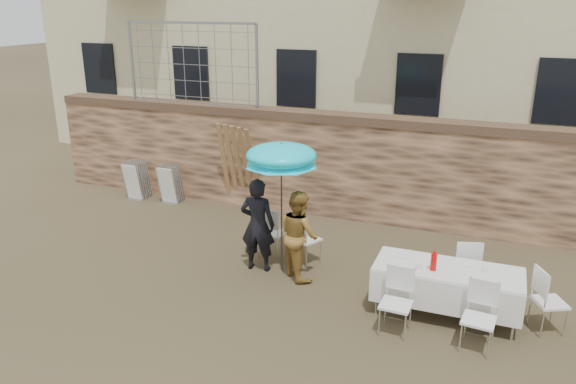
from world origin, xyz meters
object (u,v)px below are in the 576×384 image
(man_suit, at_px, (258,225))
(table_chair_side, at_px, (550,300))
(woman_dress, at_px, (299,235))
(chair_stack_right, at_px, (174,181))
(banquet_table, at_px, (448,271))
(table_chair_front_left, at_px, (396,303))
(couple_chair_right, at_px, (307,237))
(table_chair_front_right, at_px, (479,318))
(umbrella, at_px, (281,159))
(couple_chair_left, at_px, (270,232))
(soda_bottle, at_px, (434,262))
(chair_stack_left, at_px, (142,177))
(table_chair_back, at_px, (465,266))

(man_suit, distance_m, table_chair_side, 4.64)
(woman_dress, xyz_separation_m, chair_stack_right, (-4.03, 2.56, -0.30))
(banquet_table, height_order, table_chair_front_left, table_chair_front_left)
(woman_dress, bearing_deg, couple_chair_right, -42.68)
(table_chair_side, bearing_deg, table_chair_front_right, 107.20)
(man_suit, height_order, table_chair_front_right, man_suit)
(couple_chair_right, height_order, chair_stack_right, couple_chair_right)
(couple_chair_right, distance_m, table_chair_side, 4.00)
(table_chair_front_left, xyz_separation_m, table_chair_side, (2.00, 0.85, 0.00))
(umbrella, distance_m, couple_chair_left, 1.64)
(man_suit, distance_m, woman_dress, 0.75)
(umbrella, xyz_separation_m, table_chair_side, (4.21, -0.39, -1.53))
(couple_chair_right, distance_m, soda_bottle, 2.59)
(table_chair_side, bearing_deg, table_chair_front_left, 86.87)
(chair_stack_left, height_order, chair_stack_right, same)
(umbrella, bearing_deg, soda_bottle, -13.86)
(couple_chair_right, xyz_separation_m, table_chair_front_right, (3.01, -1.69, 0.00))
(soda_bottle, height_order, table_chair_side, soda_bottle)
(banquet_table, xyz_separation_m, soda_bottle, (-0.20, -0.15, 0.17))
(couple_chair_right, bearing_deg, chair_stack_right, 1.46)
(man_suit, height_order, banquet_table, man_suit)
(table_chair_back, bearing_deg, chair_stack_left, -31.97)
(table_chair_front_right, xyz_separation_m, table_chair_side, (0.90, 0.85, 0.00))
(chair_stack_left, bearing_deg, chair_stack_right, 0.00)
(soda_bottle, bearing_deg, couple_chair_left, 160.03)
(woman_dress, distance_m, umbrella, 1.30)
(table_chair_front_left, bearing_deg, umbrella, 153.27)
(chair_stack_left, bearing_deg, table_chair_back, -15.80)
(man_suit, xyz_separation_m, table_chair_side, (4.61, -0.29, -0.35))
(couple_chair_left, relative_size, table_chair_side, 1.00)
(couple_chair_right, relative_size, chair_stack_right, 1.04)
(couple_chair_left, relative_size, table_chair_front_right, 1.00)
(umbrella, xyz_separation_m, table_chair_front_right, (3.31, -1.24, -1.53))
(table_chair_side, bearing_deg, banquet_table, 67.93)
(banquet_table, distance_m, soda_bottle, 0.30)
(man_suit, distance_m, banquet_table, 3.24)
(couple_chair_left, xyz_separation_m, couple_chair_right, (0.70, 0.00, 0.00))
(chair_stack_right, bearing_deg, table_chair_front_right, -27.87)
(couple_chair_left, xyz_separation_m, table_chair_back, (3.41, -0.14, 0.00))
(couple_chair_right, relative_size, banquet_table, 0.46)
(umbrella, distance_m, table_chair_side, 4.50)
(umbrella, xyz_separation_m, chair_stack_right, (-3.68, 2.46, -1.55))
(banquet_table, relative_size, chair_stack_left, 2.28)
(umbrella, bearing_deg, man_suit, -165.96)
(banquet_table, bearing_deg, woman_dress, 170.89)
(woman_dress, distance_m, couple_chair_right, 0.62)
(man_suit, distance_m, umbrella, 1.25)
(umbrella, bearing_deg, woman_dress, -15.95)
(table_chair_back, height_order, chair_stack_left, table_chair_back)
(couple_chair_right, bearing_deg, man_suit, 66.34)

